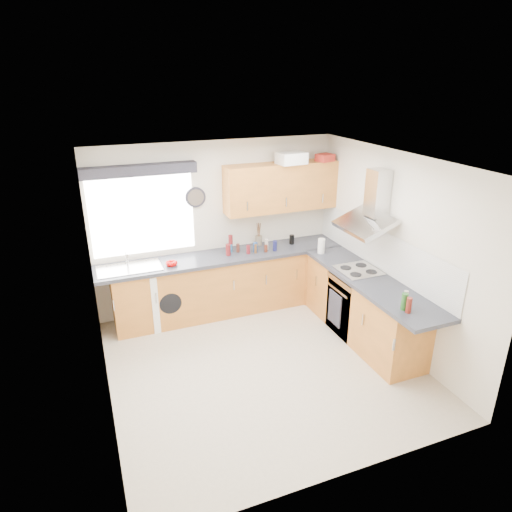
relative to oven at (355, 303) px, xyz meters
name	(u,v)px	position (x,y,z in m)	size (l,w,h in m)	color
ground_plane	(262,365)	(-1.50, -0.30, -0.42)	(3.60, 3.60, 0.00)	beige
ceiling	(264,162)	(-1.50, -0.30, 2.08)	(3.60, 3.60, 0.02)	white
wall_back	(217,227)	(-1.50, 1.50, 0.82)	(3.60, 0.02, 2.50)	silver
wall_front	(349,359)	(-1.50, -2.10, 0.82)	(3.60, 0.02, 2.50)	silver
wall_left	(97,300)	(-3.30, -0.30, 0.82)	(0.02, 3.60, 2.50)	silver
wall_right	(394,252)	(0.30, -0.30, 0.82)	(0.02, 3.60, 2.50)	silver
window	(143,215)	(-2.55, 1.49, 1.12)	(1.40, 0.02, 1.10)	white
window_blind	(139,170)	(-2.55, 1.40, 1.76)	(1.50, 0.18, 0.14)	#24232C
splashback	(379,249)	(0.29, 0.00, 0.75)	(0.01, 3.00, 0.54)	white
base_cab_back	(218,286)	(-1.60, 1.21, 0.01)	(3.00, 0.58, 0.86)	#AE6828
base_cab_corner	(314,270)	(0.00, 1.20, 0.01)	(0.60, 0.60, 0.86)	#AE6828
base_cab_right	(362,308)	(0.01, -0.15, 0.01)	(0.58, 2.10, 0.86)	#AE6828
worktop_back	(224,257)	(-1.50, 1.20, 0.46)	(3.60, 0.62, 0.05)	#2A2C34
worktop_right	(371,281)	(0.00, -0.30, 0.46)	(0.62, 2.42, 0.05)	#2A2C34
sink	(129,266)	(-2.83, 1.20, 0.52)	(0.84, 0.46, 0.10)	#BABABA
oven	(355,303)	(0.00, 0.00, 0.00)	(0.56, 0.58, 0.85)	black
hob_plate	(358,270)	(0.00, 0.00, 0.49)	(0.52, 0.52, 0.01)	#BABABA
extractor_hood	(371,208)	(0.10, 0.00, 1.34)	(0.52, 0.78, 0.66)	#BABABA
upper_cabinets	(281,187)	(-0.55, 1.32, 1.38)	(1.70, 0.35, 0.70)	#AE6828
washing_machine	(166,295)	(-2.36, 1.22, 0.00)	(0.57, 0.55, 0.84)	white
wall_clock	(196,198)	(-1.80, 1.46, 1.30)	(0.29, 0.29, 0.04)	#24232C
casserole	(291,158)	(-0.44, 1.22, 1.81)	(0.39, 0.28, 0.16)	white
storage_box	(325,158)	(0.10, 1.22, 1.78)	(0.23, 0.19, 0.11)	red
utensil_pot	(259,240)	(-0.87, 1.40, 0.56)	(0.10, 0.10, 0.14)	#736754
kitchen_roll	(321,246)	(-0.15, 0.75, 0.60)	(0.10, 0.10, 0.22)	white
tomato_cluster	(172,263)	(-2.28, 1.09, 0.52)	(0.14, 0.14, 0.06)	#CB0505
jar_0	(256,249)	(-1.04, 1.10, 0.55)	(0.04, 0.04, 0.14)	brown
jar_1	(266,249)	(-0.88, 1.09, 0.54)	(0.05, 0.05, 0.11)	#572012
jar_2	(267,244)	(-0.83, 1.18, 0.56)	(0.05, 0.05, 0.16)	#AC9F93
jar_3	(230,248)	(-1.37, 1.28, 0.54)	(0.06, 0.06, 0.11)	#1A567F
jar_4	(231,243)	(-1.35, 1.32, 0.61)	(0.06, 0.06, 0.24)	maroon
jar_5	(228,250)	(-1.44, 1.16, 0.57)	(0.07, 0.07, 0.17)	maroon
jar_6	(248,249)	(-1.15, 1.12, 0.55)	(0.06, 0.06, 0.13)	maroon
jar_7	(238,248)	(-1.27, 1.23, 0.55)	(0.05, 0.05, 0.13)	#401D17
jar_8	(255,247)	(-1.03, 1.14, 0.56)	(0.06, 0.06, 0.15)	navy
jar_9	(292,239)	(-0.38, 1.26, 0.56)	(0.07, 0.07, 0.14)	black
jar_10	(275,246)	(-0.74, 1.09, 0.56)	(0.06, 0.06, 0.16)	#151749
bottle_0	(409,305)	(-0.13, -1.17, 0.57)	(0.06, 0.06, 0.18)	maroon
bottle_1	(404,302)	(-0.14, -1.10, 0.58)	(0.07, 0.07, 0.20)	#20551E
bottle_2	(406,298)	(-0.05, -1.02, 0.57)	(0.05, 0.05, 0.18)	#A4978C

